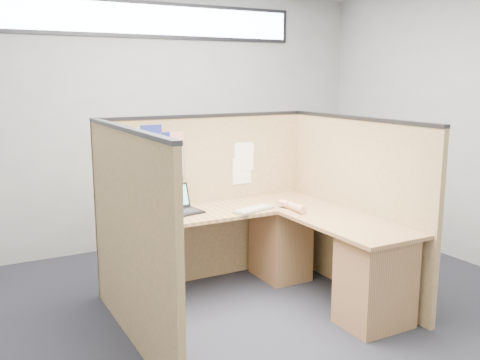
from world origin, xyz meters
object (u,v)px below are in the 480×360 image
l_desk (264,255)px  keyboard (254,209)px  laptop (180,205)px  mouse (283,205)px

l_desk → keyboard: size_ratio=4.68×
keyboard → laptop: bearing=136.8°
mouse → keyboard: bearing=-180.0°
l_desk → mouse: size_ratio=19.69×
l_desk → laptop: (-0.55, 0.46, 0.39)m
l_desk → mouse: 0.51m
laptop → mouse: 0.91m
laptop → keyboard: laptop is taller
l_desk → laptop: 0.82m
l_desk → mouse: (0.31, 0.19, 0.36)m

